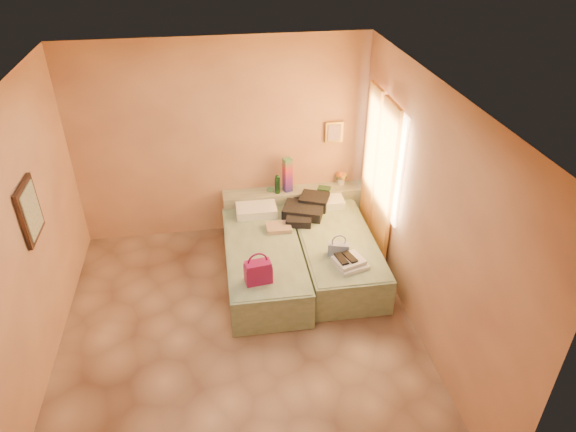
{
  "coord_description": "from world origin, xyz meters",
  "views": [
    {
      "loc": [
        -0.13,
        -4.26,
        4.23
      ],
      "look_at": [
        0.68,
        0.85,
        1.0
      ],
      "focal_mm": 32.0,
      "sensor_mm": 36.0,
      "label": 1
    }
  ],
  "objects_px": {
    "magenta_handbag": "(258,271)",
    "bed_left": "(264,263)",
    "blue_handbag": "(338,249)",
    "towel_stack": "(351,263)",
    "bed_right": "(336,252)",
    "water_bottle": "(277,185)",
    "flower_vase": "(341,177)",
    "green_book": "(324,189)",
    "headboard_ledge": "(294,209)"
  },
  "relations": [
    {
      "from": "bed_left",
      "to": "water_bottle",
      "type": "distance_m",
      "value": 1.25
    },
    {
      "from": "water_bottle",
      "to": "flower_vase",
      "type": "bearing_deg",
      "value": 6.88
    },
    {
      "from": "water_bottle",
      "to": "flower_vase",
      "type": "distance_m",
      "value": 0.96
    },
    {
      "from": "water_bottle",
      "to": "green_book",
      "type": "bearing_deg",
      "value": -0.68
    },
    {
      "from": "water_bottle",
      "to": "magenta_handbag",
      "type": "bearing_deg",
      "value": -105.05
    },
    {
      "from": "flower_vase",
      "to": "blue_handbag",
      "type": "relative_size",
      "value": 0.9
    },
    {
      "from": "magenta_handbag",
      "to": "towel_stack",
      "type": "relative_size",
      "value": 0.86
    },
    {
      "from": "bed_left",
      "to": "bed_right",
      "type": "bearing_deg",
      "value": 5.27
    },
    {
      "from": "headboard_ledge",
      "to": "blue_handbag",
      "type": "bearing_deg",
      "value": -78.13
    },
    {
      "from": "bed_left",
      "to": "green_book",
      "type": "height_order",
      "value": "green_book"
    },
    {
      "from": "flower_vase",
      "to": "headboard_ledge",
      "type": "bearing_deg",
      "value": -174.82
    },
    {
      "from": "bed_left",
      "to": "magenta_handbag",
      "type": "bearing_deg",
      "value": -100.9
    },
    {
      "from": "water_bottle",
      "to": "bed_right",
      "type": "bearing_deg",
      "value": -57.8
    },
    {
      "from": "bed_right",
      "to": "water_bottle",
      "type": "relative_size",
      "value": 7.52
    },
    {
      "from": "towel_stack",
      "to": "flower_vase",
      "type": "bearing_deg",
      "value": 79.88
    },
    {
      "from": "magenta_handbag",
      "to": "blue_handbag",
      "type": "distance_m",
      "value": 1.08
    },
    {
      "from": "bed_right",
      "to": "water_bottle",
      "type": "bearing_deg",
      "value": 122.64
    },
    {
      "from": "water_bottle",
      "to": "towel_stack",
      "type": "xyz_separation_m",
      "value": [
        0.64,
        -1.64,
        -0.23
      ]
    },
    {
      "from": "magenta_handbag",
      "to": "blue_handbag",
      "type": "relative_size",
      "value": 1.18
    },
    {
      "from": "flower_vase",
      "to": "towel_stack",
      "type": "relative_size",
      "value": 0.66
    },
    {
      "from": "blue_handbag",
      "to": "towel_stack",
      "type": "relative_size",
      "value": 0.73
    },
    {
      "from": "headboard_ledge",
      "to": "bed_left",
      "type": "distance_m",
      "value": 1.28
    },
    {
      "from": "green_book",
      "to": "magenta_handbag",
      "type": "distance_m",
      "value": 2.08
    },
    {
      "from": "bed_left",
      "to": "water_bottle",
      "type": "bearing_deg",
      "value": 73.17
    },
    {
      "from": "headboard_ledge",
      "to": "flower_vase",
      "type": "height_order",
      "value": "flower_vase"
    },
    {
      "from": "bed_left",
      "to": "towel_stack",
      "type": "xyz_separation_m",
      "value": [
        0.98,
        -0.56,
        0.3
      ]
    },
    {
      "from": "bed_right",
      "to": "flower_vase",
      "type": "xyz_separation_m",
      "value": [
        0.33,
        1.11,
        0.51
      ]
    },
    {
      "from": "magenta_handbag",
      "to": "bed_left",
      "type": "bearing_deg",
      "value": 70.89
    },
    {
      "from": "flower_vase",
      "to": "blue_handbag",
      "type": "height_order",
      "value": "flower_vase"
    },
    {
      "from": "bed_left",
      "to": "bed_right",
      "type": "xyz_separation_m",
      "value": [
        0.96,
        0.08,
        0.0
      ]
    },
    {
      "from": "blue_handbag",
      "to": "green_book",
      "type": "bearing_deg",
      "value": 100.22
    },
    {
      "from": "water_bottle",
      "to": "magenta_handbag",
      "type": "xyz_separation_m",
      "value": [
        -0.47,
        -1.74,
        -0.14
      ]
    },
    {
      "from": "flower_vase",
      "to": "blue_handbag",
      "type": "xyz_separation_m",
      "value": [
        -0.4,
        -1.5,
        -0.18
      ]
    },
    {
      "from": "headboard_ledge",
      "to": "flower_vase",
      "type": "distance_m",
      "value": 0.83
    },
    {
      "from": "bed_left",
      "to": "green_book",
      "type": "bearing_deg",
      "value": 47.11
    },
    {
      "from": "water_bottle",
      "to": "magenta_handbag",
      "type": "relative_size",
      "value": 0.88
    },
    {
      "from": "bed_right",
      "to": "green_book",
      "type": "relative_size",
      "value": 11.25
    },
    {
      "from": "water_bottle",
      "to": "green_book",
      "type": "height_order",
      "value": "water_bottle"
    },
    {
      "from": "bed_right",
      "to": "green_book",
      "type": "distance_m",
      "value": 1.07
    },
    {
      "from": "bed_left",
      "to": "blue_handbag",
      "type": "bearing_deg",
      "value": -18.48
    },
    {
      "from": "green_book",
      "to": "blue_handbag",
      "type": "height_order",
      "value": "green_book"
    },
    {
      "from": "bed_right",
      "to": "blue_handbag",
      "type": "relative_size",
      "value": 7.83
    },
    {
      "from": "bed_left",
      "to": "magenta_handbag",
      "type": "relative_size",
      "value": 6.62
    },
    {
      "from": "blue_handbag",
      "to": "bed_right",
      "type": "bearing_deg",
      "value": 94.2
    },
    {
      "from": "headboard_ledge",
      "to": "magenta_handbag",
      "type": "distance_m",
      "value": 1.96
    },
    {
      "from": "water_bottle",
      "to": "blue_handbag",
      "type": "relative_size",
      "value": 1.04
    },
    {
      "from": "magenta_handbag",
      "to": "towel_stack",
      "type": "height_order",
      "value": "magenta_handbag"
    },
    {
      "from": "headboard_ledge",
      "to": "bed_right",
      "type": "relative_size",
      "value": 1.02
    },
    {
      "from": "water_bottle",
      "to": "headboard_ledge",
      "type": "bearing_deg",
      "value": 11.58
    },
    {
      "from": "bed_left",
      "to": "water_bottle",
      "type": "height_order",
      "value": "water_bottle"
    }
  ]
}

